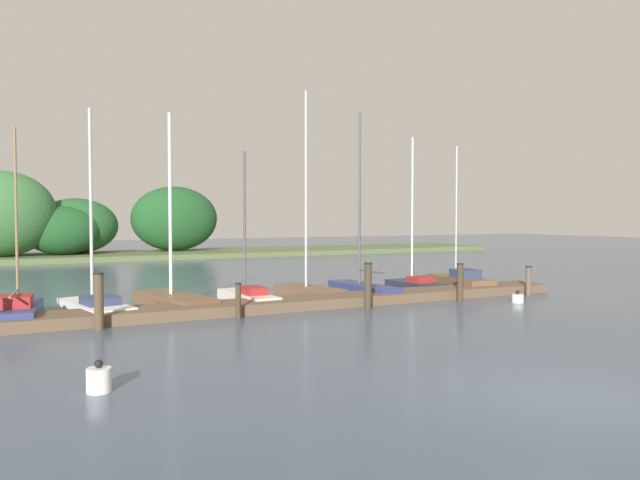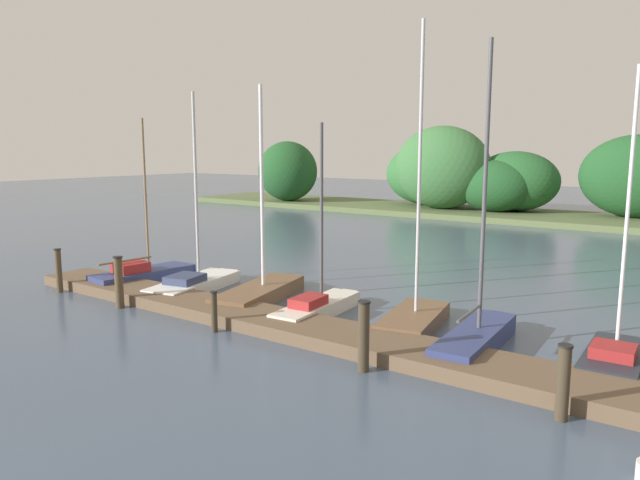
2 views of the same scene
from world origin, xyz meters
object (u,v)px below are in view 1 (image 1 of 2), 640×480
Objects in this scene: sailboat_1 at (94,304)px; channel_buoy_1 at (518,298)px; mooring_piling_3 at (368,285)px; sailboat_0 at (17,310)px; sailboat_5 at (361,287)px; sailboat_6 at (414,283)px; sailboat_2 at (172,298)px; mooring_piling_1 at (99,301)px; mooring_piling_4 at (460,282)px; channel_buoy_0 at (99,379)px; sailboat_4 at (307,288)px; mooring_piling_5 at (529,280)px; mooring_piling_2 at (238,301)px; sailboat_7 at (458,281)px; sailboat_3 at (247,295)px.

sailboat_1 is 15.23m from channel_buoy_1.
sailboat_0 is at bearing 166.42° from mooring_piling_3.
sailboat_5 reaches higher than sailboat_6.
sailboat_2 reaches higher than mooring_piling_1.
mooring_piling_1 is 1.13× the size of mooring_piling_4.
channel_buoy_0 is (-0.78, -6.45, -0.59)m from mooring_piling_1.
sailboat_0 is at bearing 85.23° from sailboat_4.
mooring_piling_3 is at bearing 178.39° from sailboat_4.
sailboat_1 is 16.89m from mooring_piling_5.
mooring_piling_2 is 10.71m from channel_buoy_1.
mooring_piling_4 is at bearing -137.71° from sailboat_4.
mooring_piling_3 is (8.96, -0.08, -0.01)m from mooring_piling_1.
sailboat_2 is at bearing 110.65° from mooring_piling_2.
sailboat_4 is at bearing 67.21° from sailboat_5.
sailboat_6 is 4.11× the size of mooring_piling_1.
sailboat_7 is (12.64, -0.49, 0.03)m from sailboat_2.
mooring_piling_4 is 15.37m from channel_buoy_0.
sailboat_1 is 8.21m from sailboat_4.
sailboat_7 is 3.96× the size of mooring_piling_3.
mooring_piling_4 reaches higher than channel_buoy_0.
sailboat_4 is 1.29× the size of sailboat_7.
sailboat_5 is at bearing 155.79° from mooring_piling_5.
sailboat_2 is 11.48× the size of channel_buoy_0.
mooring_piling_2 reaches higher than channel_buoy_1.
sailboat_6 is 13.95m from mooring_piling_1.
channel_buoy_0 is (-17.60, -6.48, -0.37)m from mooring_piling_5.
channel_buoy_0 is (-9.73, -6.37, -0.58)m from mooring_piling_3.
sailboat_2 is at bearing 94.34° from sailboat_7.
sailboat_6 is at bearing 81.78° from sailboat_7.
sailboat_0 is 10.51m from sailboat_4.
sailboat_0 reaches higher than sailboat_3.
mooring_piling_2 is at bearing 172.61° from channel_buoy_1.
mooring_piling_5 is at bearing -149.26° from sailboat_7.
mooring_piling_3 reaches higher than mooring_piling_5.
mooring_piling_1 is 4.18m from mooring_piling_2.
mooring_piling_3 is (6.07, -3.49, 0.48)m from sailboat_2.
mooring_piling_1 is 6.53m from channel_buoy_0.
sailboat_5 is 10.86m from mooring_piling_1.
sailboat_4 reaches higher than mooring_piling_3.
sailboat_1 is 4.73× the size of mooring_piling_4.
mooring_piling_2 is 0.70× the size of mooring_piling_3.
sailboat_0 is 3.67× the size of mooring_piling_1.
sailboat_6 is (5.13, -0.18, -0.04)m from sailboat_4.
mooring_piling_1 is 3.54× the size of channel_buoy_1.
mooring_piling_4 is at bearing 24.78° from channel_buoy_0.
sailboat_5 is at bearing 96.86° from sailboat_7.
sailboat_6 is 5.78m from mooring_piling_3.
sailboat_5 is 6.60× the size of mooring_piling_2.
sailboat_2 is at bearing 166.37° from mooring_piling_5.
sailboat_5 is (7.57, -0.52, 0.04)m from sailboat_2.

